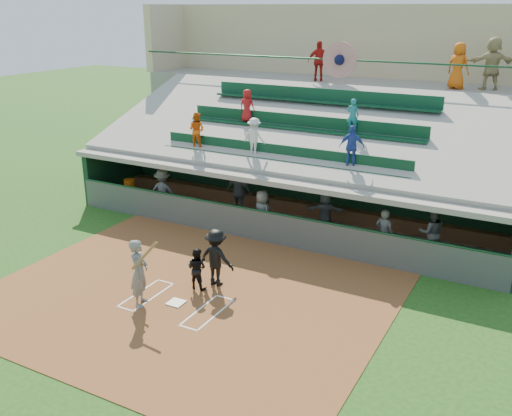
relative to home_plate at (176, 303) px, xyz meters
The scene contains 22 objects.
ground 0.04m from the home_plate, ahead, with size 100.00×100.00×0.00m, color #1E4914.
dirt_slab 0.50m from the home_plate, 90.00° to the left, with size 11.00×9.00×0.02m, color brown.
home_plate is the anchor object (origin of this frame).
batters_box_chalk 0.01m from the home_plate, ahead, with size 2.65×1.85×0.01m.
dugout_floor 6.75m from the home_plate, 90.00° to the left, with size 16.00×3.50×0.04m, color gray.
concourse_slab 13.69m from the home_plate, 90.00° to the left, with size 20.00×3.00×4.60m, color gray.
grandstand 10.74m from the home_plate, 90.03° to the left, with size 20.40×10.40×7.80m.
batter_at_plate 1.33m from the home_plate, 149.14° to the right, with size 0.96×0.82×1.95m.
catcher 1.20m from the home_plate, 89.76° to the left, with size 0.60×0.47×1.23m, color black.
home_umpire 1.76m from the home_plate, 75.90° to the left, with size 1.10×0.63×1.70m, color black.
dugout_bench 8.15m from the home_plate, 90.63° to the left, with size 16.33×0.49×0.49m, color brown.
white_table 8.72m from the home_plate, 137.26° to the left, with size 0.71×0.54×0.63m, color white.
water_cooler 8.77m from the home_plate, 137.94° to the left, with size 0.44×0.44×0.44m, color #CF5C0C.
dugout_player_a 7.39m from the home_plate, 129.44° to the left, with size 1.14×0.66×1.77m, color #50524E.
dugout_player_b 7.07m from the home_plate, 105.48° to the left, with size 1.15×0.48×1.97m, color #555752.
dugout_player_c 5.49m from the home_plate, 92.01° to the left, with size 0.81×0.53×1.66m, color #535551.
dugout_player_d 6.96m from the home_plate, 76.03° to the left, with size 1.46×0.46×1.57m, color #5F625C.
dugout_player_e 7.03m from the home_plate, 54.21° to the left, with size 0.59×0.39×1.62m, color #52544F.
dugout_player_f 8.39m from the home_plate, 49.40° to the left, with size 0.83×0.65×1.71m, color #5E615B.
concourse_staff_a 13.71m from the home_plate, 95.21° to the left, with size 1.00×0.42×1.71m, color #A71613.
concourse_staff_b 14.65m from the home_plate, 70.16° to the left, with size 0.88×0.57×1.79m, color #D6560C.
concourse_staff_c 15.44m from the home_plate, 66.23° to the left, with size 1.88×0.60×2.02m, color tan.
Camera 1 is at (8.49, -11.15, 7.69)m, focal length 40.00 mm.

